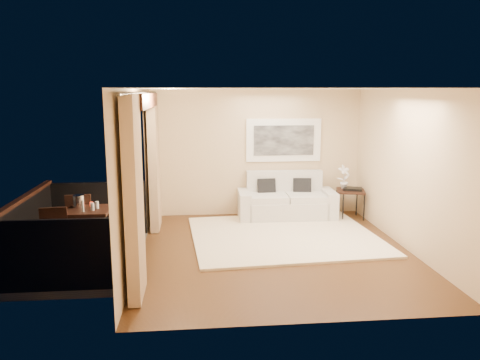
{
  "coord_description": "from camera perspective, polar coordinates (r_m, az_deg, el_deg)",
  "views": [
    {
      "loc": [
        -1.33,
        -7.44,
        2.67
      ],
      "look_at": [
        -0.51,
        0.98,
        1.05
      ],
      "focal_mm": 35.0,
      "sensor_mm": 36.0,
      "label": 1
    }
  ],
  "objects": [
    {
      "name": "candle",
      "position": [
        8.07,
        -17.65,
        -2.83
      ],
      "size": [
        0.06,
        0.06,
        0.07
      ],
      "primitive_type": "cylinder",
      "color": "red",
      "rests_on": "bistro_table"
    },
    {
      "name": "artwork",
      "position": [
        10.14,
        5.35,
        4.85
      ],
      "size": [
        1.62,
        0.07,
        0.92
      ],
      "color": "white",
      "rests_on": "room_shell"
    },
    {
      "name": "bistro_table",
      "position": [
        7.93,
        -17.96,
        -3.96
      ],
      "size": [
        0.68,
        0.68,
        0.8
      ],
      "rotation": [
        0.0,
        0.0,
        -0.01
      ],
      "color": "black",
      "rests_on": "balcony"
    },
    {
      "name": "room_shell",
      "position": [
        7.48,
        -11.89,
        9.46
      ],
      "size": [
        5.0,
        6.4,
        5.0
      ],
      "color": "white",
      "rests_on": "ground"
    },
    {
      "name": "balcony_chair_near",
      "position": [
        7.66,
        -21.76,
        -6.13
      ],
      "size": [
        0.45,
        0.45,
        0.93
      ],
      "rotation": [
        0.0,
        0.0,
        0.12
      ],
      "color": "black",
      "rests_on": "balcony"
    },
    {
      "name": "glass_b",
      "position": [
        7.88,
        -17.04,
        -2.93
      ],
      "size": [
        0.06,
        0.06,
        0.12
      ],
      "primitive_type": "cylinder",
      "color": "silver",
      "rests_on": "bistro_table"
    },
    {
      "name": "tray",
      "position": [
        10.11,
        13.58,
        -1.06
      ],
      "size": [
        0.45,
        0.4,
        0.05
      ],
      "primitive_type": "cube",
      "rotation": [
        0.0,
        0.0,
        -0.36
      ],
      "color": "black",
      "rests_on": "side_table"
    },
    {
      "name": "vase",
      "position": [
        7.75,
        -18.62,
        -3.03
      ],
      "size": [
        0.04,
        0.04,
        0.18
      ],
      "primitive_type": "cylinder",
      "color": "silver",
      "rests_on": "bistro_table"
    },
    {
      "name": "rug",
      "position": [
        8.77,
        5.35,
        -6.78
      ],
      "size": [
        3.54,
        3.14,
        0.04
      ],
      "primitive_type": "cube",
      "rotation": [
        0.0,
        0.0,
        0.07
      ],
      "color": "#F9E9C8",
      "rests_on": "floor"
    },
    {
      "name": "sofa",
      "position": [
        10.0,
        5.62,
        -2.67
      ],
      "size": [
        2.04,
        0.92,
        0.97
      ],
      "rotation": [
        0.0,
        0.0,
        -0.02
      ],
      "color": "silver",
      "rests_on": "floor"
    },
    {
      "name": "floor",
      "position": [
        8.01,
        4.34,
        -8.66
      ],
      "size": [
        5.0,
        5.0,
        0.0
      ],
      "primitive_type": "plane",
      "color": "#4E2F16",
      "rests_on": "ground"
    },
    {
      "name": "balcony_chair_far",
      "position": [
        8.42,
        -18.94,
        -4.28
      ],
      "size": [
        0.45,
        0.46,
        0.97
      ],
      "rotation": [
        0.0,
        0.0,
        3.23
      ],
      "color": "black",
      "rests_on": "balcony"
    },
    {
      "name": "curtains",
      "position": [
        7.6,
        -11.39,
        0.51
      ],
      "size": [
        0.16,
        4.8,
        2.64
      ],
      "color": "tan",
      "rests_on": "ground"
    },
    {
      "name": "balcony",
      "position": [
        8.09,
        -19.61,
        -7.76
      ],
      "size": [
        1.81,
        2.6,
        1.17
      ],
      "color": "#605B56",
      "rests_on": "ground"
    },
    {
      "name": "ice_bucket",
      "position": [
        8.06,
        -19.05,
        -2.45
      ],
      "size": [
        0.18,
        0.18,
        0.2
      ],
      "primitive_type": "cylinder",
      "color": "white",
      "rests_on": "bistro_table"
    },
    {
      "name": "orchid",
      "position": [
        10.13,
        12.55,
        0.35
      ],
      "size": [
        0.31,
        0.25,
        0.52
      ],
      "primitive_type": "imported",
      "rotation": [
        0.0,
        0.0,
        0.28
      ],
      "color": "white",
      "rests_on": "side_table"
    },
    {
      "name": "glass_a",
      "position": [
        7.79,
        -17.55,
        -3.12
      ],
      "size": [
        0.06,
        0.06,
        0.12
      ],
      "primitive_type": "cylinder",
      "color": "silver",
      "rests_on": "bistro_table"
    },
    {
      "name": "side_table",
      "position": [
        10.13,
        13.33,
        -1.5
      ],
      "size": [
        0.68,
        0.68,
        0.61
      ],
      "rotation": [
        0.0,
        0.0,
        -0.24
      ],
      "color": "black",
      "rests_on": "floor"
    }
  ]
}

